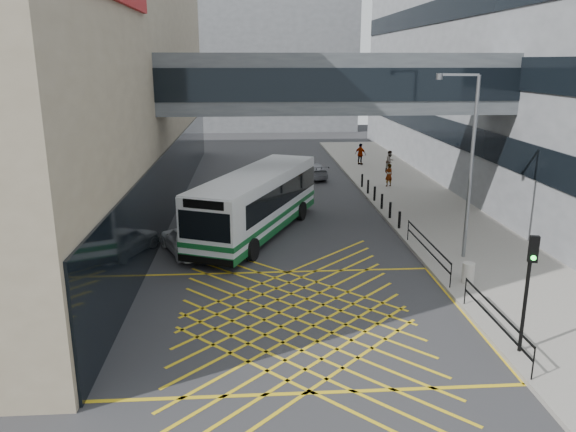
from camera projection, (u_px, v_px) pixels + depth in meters
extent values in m
plane|color=#333335|center=(296.00, 319.00, 19.43)|extent=(120.00, 120.00, 0.00)
cube|color=black|center=(176.00, 174.00, 33.88)|extent=(0.10, 41.50, 4.00)
cube|color=black|center=(428.00, 124.00, 42.21)|extent=(0.10, 43.50, 1.60)
cube|color=black|center=(432.00, 69.00, 41.14)|extent=(0.10, 43.50, 1.60)
cube|color=black|center=(436.00, 12.00, 40.06)|extent=(0.10, 43.50, 1.60)
cube|color=gray|center=(244.00, 58.00, 74.56)|extent=(28.00, 16.00, 18.00)
cube|color=#4D5257|center=(335.00, 83.00, 29.15)|extent=(20.00, 4.00, 3.00)
cube|color=black|center=(341.00, 85.00, 27.21)|extent=(19.50, 0.06, 1.60)
cube|color=black|center=(330.00, 82.00, 31.09)|extent=(19.50, 0.06, 1.60)
cube|color=gray|center=(422.00, 205.00, 34.41)|extent=(6.00, 54.00, 0.16)
cube|color=gold|center=(296.00, 319.00, 19.43)|extent=(12.00, 9.00, 0.01)
cube|color=silver|center=(257.00, 201.00, 28.44)|extent=(6.88, 11.48, 2.80)
cube|color=#105424|center=(257.00, 224.00, 28.77)|extent=(6.94, 11.54, 0.35)
cube|color=#105424|center=(257.00, 214.00, 28.62)|extent=(6.96, 11.55, 0.23)
cube|color=black|center=(261.00, 191.00, 28.91)|extent=(6.37, 10.18, 1.09)
cube|color=black|center=(204.00, 226.00, 23.22)|extent=(2.22, 1.02, 1.24)
cube|color=black|center=(203.00, 205.00, 22.95)|extent=(1.74, 0.79, 0.36)
cube|color=silver|center=(256.00, 174.00, 28.07)|extent=(6.82, 11.38, 0.10)
cube|color=black|center=(206.00, 261.00, 23.60)|extent=(2.42, 1.12, 0.31)
cube|color=black|center=(293.00, 199.00, 33.95)|extent=(2.42, 1.12, 0.31)
cylinder|color=black|center=(200.00, 243.00, 25.81)|extent=(0.68, 1.07, 1.04)
cylinder|color=black|center=(252.00, 250.00, 24.97)|extent=(0.68, 1.07, 1.04)
cylinder|color=black|center=(258.00, 207.00, 32.20)|extent=(0.68, 1.07, 1.04)
cylinder|color=black|center=(301.00, 211.00, 31.37)|extent=(0.68, 1.07, 1.04)
imported|color=white|center=(186.00, 239.00, 25.85)|extent=(3.34, 4.64, 1.37)
imported|color=black|center=(254.00, 203.00, 32.45)|extent=(1.77, 4.34, 1.35)
imported|color=gray|center=(310.00, 169.00, 42.55)|extent=(2.68, 4.56, 1.33)
cylinder|color=black|center=(525.00, 303.00, 16.57)|extent=(0.13, 0.13, 3.14)
cube|color=black|center=(534.00, 249.00, 15.90)|extent=(0.29, 0.22, 0.78)
sphere|color=#19E533|center=(534.00, 258.00, 15.88)|extent=(0.18, 0.18, 0.15)
cylinder|color=slate|center=(471.00, 170.00, 24.10)|extent=(0.20, 0.20, 7.91)
cube|color=slate|center=(459.00, 75.00, 23.24)|extent=(1.53, 0.61, 0.10)
cylinder|color=slate|center=(439.00, 77.00, 23.46)|extent=(0.35, 0.35, 0.25)
cylinder|color=#ADA89E|center=(468.00, 273.00, 22.07)|extent=(0.48, 0.48, 0.83)
cube|color=black|center=(496.00, 309.00, 17.61)|extent=(0.05, 5.00, 0.05)
cube|color=black|center=(495.00, 321.00, 17.72)|extent=(0.05, 5.00, 0.05)
cube|color=black|center=(428.00, 240.00, 24.34)|extent=(0.05, 6.00, 0.05)
cube|color=black|center=(427.00, 249.00, 24.44)|extent=(0.05, 6.00, 0.05)
cylinder|color=black|center=(533.00, 363.00, 15.33)|extent=(0.04, 0.04, 1.00)
cylinder|color=black|center=(465.00, 291.00, 20.13)|extent=(0.04, 0.04, 1.00)
cylinder|color=black|center=(451.00, 275.00, 21.57)|extent=(0.04, 0.04, 1.00)
cylinder|color=black|center=(408.00, 230.00, 27.34)|extent=(0.04, 0.04, 1.00)
cylinder|color=black|center=(399.00, 220.00, 29.28)|extent=(0.14, 0.14, 0.90)
cylinder|color=black|center=(390.00, 210.00, 31.21)|extent=(0.14, 0.14, 0.90)
cylinder|color=black|center=(382.00, 201.00, 33.13)|extent=(0.14, 0.14, 0.90)
cylinder|color=black|center=(375.00, 194.00, 35.05)|extent=(0.14, 0.14, 0.90)
cylinder|color=black|center=(368.00, 187.00, 36.97)|extent=(0.14, 0.14, 0.90)
cylinder|color=black|center=(362.00, 180.00, 38.90)|extent=(0.14, 0.14, 0.90)
imported|color=gray|center=(389.00, 175.00, 38.98)|extent=(0.75, 0.65, 1.58)
imported|color=gray|center=(390.00, 161.00, 44.16)|extent=(0.93, 0.85, 1.65)
imported|color=gray|center=(360.00, 154.00, 47.07)|extent=(1.11, 1.09, 1.78)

